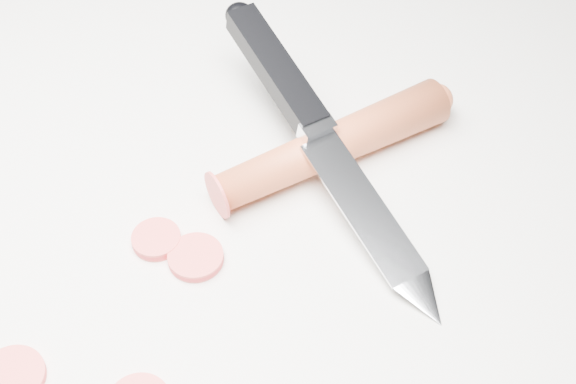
# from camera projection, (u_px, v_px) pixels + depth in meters

# --- Properties ---
(ground) EXTENTS (2.40, 2.40, 0.00)m
(ground) POSITION_uv_depth(u_px,v_px,m) (189.00, 252.00, 0.52)
(ground) COLOR silver
(ground) RESTS_ON ground
(carrot) EXTENTS (0.15, 0.15, 0.03)m
(carrot) POSITION_uv_depth(u_px,v_px,m) (332.00, 145.00, 0.56)
(carrot) COLOR #BC4621
(carrot) RESTS_ON ground
(carrot_slice_0) EXTENTS (0.04, 0.04, 0.01)m
(carrot_slice_0) POSITION_uv_depth(u_px,v_px,m) (196.00, 257.00, 0.52)
(carrot_slice_0) COLOR #E4413C
(carrot_slice_0) RESTS_ON ground
(carrot_slice_1) EXTENTS (0.04, 0.04, 0.01)m
(carrot_slice_1) POSITION_uv_depth(u_px,v_px,m) (12.00, 376.00, 0.46)
(carrot_slice_1) COLOR #E4413C
(carrot_slice_1) RESTS_ON ground
(carrot_slice_2) EXTENTS (0.03, 0.03, 0.01)m
(carrot_slice_2) POSITION_uv_depth(u_px,v_px,m) (156.00, 239.00, 0.53)
(carrot_slice_2) COLOR #E4413C
(carrot_slice_2) RESTS_ON ground
(kitchen_knife) EXTENTS (0.21, 0.22, 0.07)m
(kitchen_knife) POSITION_uv_depth(u_px,v_px,m) (329.00, 145.00, 0.54)
(kitchen_knife) COLOR silver
(kitchen_knife) RESTS_ON ground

